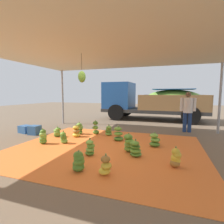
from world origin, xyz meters
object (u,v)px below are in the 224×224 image
banana_bunch_2 (79,162)px  banana_bunch_6 (64,138)px  banana_bunch_8 (135,149)px  cargo_truck_main (150,100)px  banana_bunch_4 (79,129)px  crate_1 (35,130)px  banana_bunch_0 (109,131)px  banana_bunch_11 (90,148)px  banana_bunch_14 (155,140)px  banana_bunch_5 (76,132)px  banana_bunch_12 (96,128)px  banana_bunch_10 (118,134)px  worker_0 (188,109)px  banana_bunch_9 (176,158)px  crate_0 (26,129)px  banana_bunch_3 (129,144)px  banana_bunch_1 (57,132)px  banana_bunch_13 (43,137)px  banana_bunch_7 (105,166)px

banana_bunch_2 → banana_bunch_6: size_ratio=1.05×
banana_bunch_8 → cargo_truck_main: cargo_truck_main is taller
banana_bunch_4 → crate_1: bearing=-160.4°
banana_bunch_0 → cargo_truck_main: 5.12m
banana_bunch_11 → banana_bunch_14: bearing=40.7°
banana_bunch_5 → banana_bunch_12: bearing=51.6°
banana_bunch_0 → banana_bunch_10: 0.82m
banana_bunch_11 → banana_bunch_12: (-0.87, 2.31, 0.05)m
banana_bunch_2 → banana_bunch_8: size_ratio=0.96×
worker_0 → crate_1: worker_0 is taller
banana_bunch_14 → crate_1: banana_bunch_14 is taller
banana_bunch_9 → banana_bunch_11: size_ratio=0.98×
banana_bunch_0 → cargo_truck_main: (1.11, 4.89, 1.04)m
worker_0 → crate_1: 6.54m
banana_bunch_8 → cargo_truck_main: 6.90m
cargo_truck_main → crate_0: 7.34m
banana_bunch_0 → banana_bunch_3: bearing=-53.2°
banana_bunch_4 → banana_bunch_5: (0.09, -0.42, -0.02)m
banana_bunch_1 → banana_bunch_4: (0.60, 0.67, 0.05)m
banana_bunch_1 → banana_bunch_3: size_ratio=0.76×
banana_bunch_3 → crate_1: banana_bunch_3 is taller
banana_bunch_11 → banana_bunch_14: size_ratio=1.02×
banana_bunch_1 → banana_bunch_11: size_ratio=0.86×
banana_bunch_6 → banana_bunch_14: banana_bunch_14 is taller
crate_1 → banana_bunch_11: bearing=-24.2°
banana_bunch_0 → banana_bunch_2: (0.44, -3.15, 0.02)m
banana_bunch_0 → crate_1: 3.06m
banana_bunch_9 → banana_bunch_13: bearing=172.9°
banana_bunch_6 → cargo_truck_main: size_ratio=0.07×
banana_bunch_12 → banana_bunch_10: bearing=-29.0°
banana_bunch_0 → banana_bunch_11: 2.26m
banana_bunch_14 → crate_1: 4.81m
banana_bunch_10 → banana_bunch_2: bearing=-93.2°
banana_bunch_5 → crate_0: banana_bunch_5 is taller
banana_bunch_5 → banana_bunch_6: 0.92m
banana_bunch_12 → banana_bunch_14: size_ratio=1.21×
banana_bunch_9 → banana_bunch_11: (-2.17, 0.04, -0.01)m
banana_bunch_8 → banana_bunch_11: banana_bunch_11 is taller
banana_bunch_11 → banana_bunch_13: (-1.96, 0.47, 0.03)m
banana_bunch_7 → banana_bunch_8: banana_bunch_8 is taller
banana_bunch_0 → banana_bunch_7: 3.30m
banana_bunch_7 → banana_bunch_11: banana_bunch_11 is taller
banana_bunch_4 → banana_bunch_6: bearing=-83.7°
banana_bunch_8 → banana_bunch_1: bearing=161.7°
banana_bunch_6 → banana_bunch_12: size_ratio=0.77×
banana_bunch_6 → banana_bunch_10: bearing=29.3°
banana_bunch_9 → banana_bunch_8: bearing=159.8°
banana_bunch_1 → banana_bunch_2: 3.22m
cargo_truck_main → banana_bunch_8: bearing=-87.2°
banana_bunch_0 → banana_bunch_4: 1.23m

